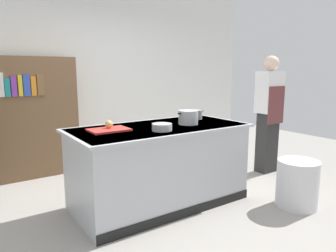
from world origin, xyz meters
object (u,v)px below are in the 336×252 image
stock_pot (188,117)px  mixing_bowl (162,127)px  onion (109,124)px  person_chef (269,112)px  bookshelf (37,117)px  sauce_pan (196,115)px  trash_bin (297,184)px

stock_pot → mixing_bowl: 0.49m
onion → stock_pot: stock_pot is taller
person_chef → bookshelf: size_ratio=1.01×
onion → sauce_pan: bearing=2.6°
stock_pot → sauce_pan: size_ratio=1.38×
trash_bin → bookshelf: (-2.13, 2.74, 0.59)m
stock_pot → mixing_bowl: bearing=-161.5°
onion → bookshelf: bookshelf is taller
trash_bin → mixing_bowl: bearing=151.6°
person_chef → trash_bin: bearing=140.8°
person_chef → sauce_pan: bearing=81.7°
onion → person_chef: (2.50, -0.06, -0.05)m
onion → mixing_bowl: bearing=-38.3°
sauce_pan → trash_bin: 1.42m
stock_pot → bookshelf: bearing=124.1°
stock_pot → mixing_bowl: (-0.46, -0.15, -0.04)m
sauce_pan → bookshelf: 2.27m
sauce_pan → mixing_bowl: (-0.79, -0.40, -0.02)m
onion → stock_pot: size_ratio=0.27×
stock_pot → mixing_bowl: size_ratio=1.40×
sauce_pan → trash_bin: (0.55, -1.12, -0.69)m
trash_bin → sauce_pan: bearing=116.0°
sauce_pan → person_chef: (1.28, -0.12, -0.04)m
stock_pot → trash_bin: 1.42m
stock_pot → person_chef: size_ratio=0.17×
mixing_bowl → sauce_pan: bearing=26.9°
sauce_pan → mixing_bowl: bearing=-153.1°
onion → bookshelf: bearing=102.3°
sauce_pan → mixing_bowl: 0.88m
sauce_pan → bookshelf: bookshelf is taller
sauce_pan → trash_bin: bearing=-64.0°
trash_bin → bookshelf: size_ratio=0.31×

